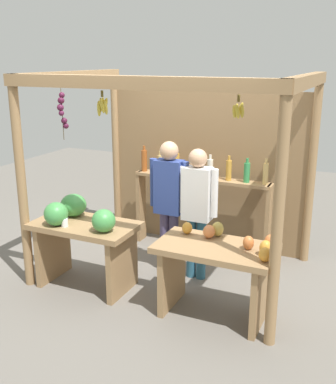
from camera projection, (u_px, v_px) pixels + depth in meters
name	position (u px, v px, depth m)	size (l,w,h in m)	color
ground_plane	(175.00, 271.00, 5.57)	(12.00, 12.00, 0.00)	slate
market_stall	(190.00, 153.00, 5.57)	(2.85, 2.07, 2.32)	#99754C
fruit_counter_left	(82.00, 231.00, 5.05)	(1.15, 0.72, 1.00)	#99754C
fruit_counter_right	(218.00, 263.00, 4.47)	(1.15, 0.64, 0.91)	#99754C
bottle_shelf_unit	(200.00, 191.00, 5.97)	(1.83, 0.22, 1.34)	#99754C
vendor_man	(169.00, 196.00, 5.31)	(0.48, 0.21, 1.58)	#554A72
vendor_woman	(197.00, 203.00, 5.16)	(0.48, 0.21, 1.53)	#2A5D78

